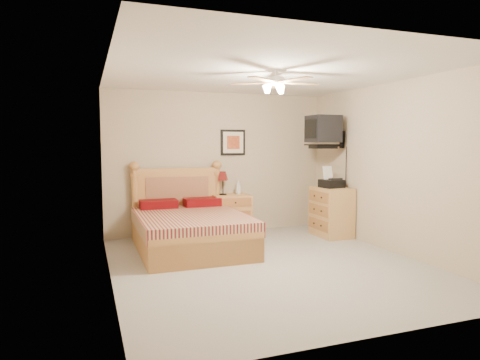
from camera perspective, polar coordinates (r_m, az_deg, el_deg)
The scene contains 17 objects.
floor at distance 5.80m, azimuth 3.79°, elevation -11.21°, with size 4.50×4.50×0.00m, color gray.
ceiling at distance 5.64m, azimuth 3.94°, elevation 14.01°, with size 4.00×4.50×0.04m, color white.
wall_back at distance 7.69m, azimuth -2.90°, elevation 2.26°, with size 4.00×0.04×2.50m, color tan.
wall_front at distance 3.64m, azimuth 18.26°, elevation -1.03°, with size 4.00×0.04×2.50m, color tan.
wall_left at distance 5.11m, azimuth -17.12°, elevation 0.67°, with size 0.04×4.50×2.50m, color tan.
wall_right at distance 6.64m, azimuth 19.89°, elevation 1.54°, with size 0.04×4.50×2.50m, color tan.
bed at distance 6.46m, azimuth -6.58°, elevation -3.59°, with size 1.54×2.03×1.31m, color #C68744, non-canonical shape.
nightstand at distance 7.60m, azimuth -1.20°, elevation -4.59°, with size 0.65×0.49×0.70m, color tan.
table_lamp at distance 7.51m, azimuth -2.29°, elevation -0.42°, with size 0.22×0.22×0.41m, color #60110E, non-canonical shape.
lotion_bottle at distance 7.61m, azimuth -0.22°, elevation -0.91°, with size 0.10×0.10×0.26m, color silver.
framed_picture at distance 7.74m, azimuth -0.95°, elevation 5.02°, with size 0.46×0.04×0.46m, color black.
dresser at distance 7.57m, azimuth 12.08°, elevation -4.17°, with size 0.50×0.72×0.85m, color tan.
fax_machine at distance 7.47m, azimuth 12.12°, elevation 0.38°, with size 0.34×0.36×0.36m, color black, non-canonical shape.
magazine_lower at distance 7.71m, azimuth 11.18°, elevation -0.71°, with size 0.22×0.30×0.03m, color #C0B298.
magazine_upper at distance 7.71m, azimuth 11.11°, elevation -0.51°, with size 0.22×0.30×0.02m, color gray.
wall_tv at distance 7.57m, azimuth 12.02°, elevation 6.35°, with size 0.56×0.46×0.58m, color black, non-canonical shape.
ceiling_fan at distance 5.43m, azimuth 4.81°, elevation 12.85°, with size 1.14×1.14×0.28m, color white, non-canonical shape.
Camera 1 is at (-2.24, -5.09, 1.62)m, focal length 32.00 mm.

